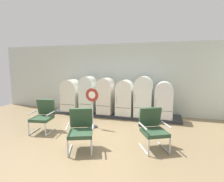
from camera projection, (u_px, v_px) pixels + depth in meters
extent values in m
cube|color=#85704F|center=(82.00, 147.00, 4.68)|extent=(12.00, 10.00, 0.05)
cube|color=beige|center=(118.00, 79.00, 7.94)|extent=(11.76, 0.12, 2.99)
cube|color=#47443F|center=(118.00, 52.00, 7.78)|extent=(11.76, 0.07, 0.06)
cube|color=#2A2E33|center=(114.00, 114.00, 7.54)|extent=(5.27, 0.95, 0.11)
cube|color=silver|center=(71.00, 99.00, 7.90)|extent=(0.71, 0.65, 1.00)
cylinder|color=silver|center=(71.00, 88.00, 7.84)|extent=(0.71, 0.64, 0.71)
cube|color=#383838|center=(67.00, 105.00, 7.62)|extent=(0.65, 0.01, 0.01)
cylinder|color=silver|center=(61.00, 97.00, 7.65)|extent=(0.02, 0.02, 0.28)
cube|color=silver|center=(88.00, 98.00, 7.65)|extent=(0.59, 0.62, 1.21)
cylinder|color=silver|center=(88.00, 84.00, 7.56)|extent=(0.59, 0.61, 0.59)
cube|color=#383838|center=(85.00, 104.00, 7.38)|extent=(0.55, 0.01, 0.01)
cylinder|color=silver|center=(90.00, 96.00, 7.25)|extent=(0.02, 0.02, 0.28)
cube|color=silver|center=(106.00, 99.00, 7.45)|extent=(0.61, 0.66, 1.15)
cylinder|color=silver|center=(106.00, 86.00, 7.37)|extent=(0.61, 0.64, 0.61)
cube|color=#383838|center=(103.00, 106.00, 7.16)|extent=(0.56, 0.01, 0.01)
cylinder|color=silver|center=(97.00, 97.00, 7.17)|extent=(0.02, 0.02, 0.28)
cube|color=silver|center=(125.00, 101.00, 7.21)|extent=(0.64, 0.62, 1.07)
cylinder|color=silver|center=(125.00, 88.00, 7.13)|extent=(0.64, 0.61, 0.64)
cube|color=#383838|center=(123.00, 108.00, 6.94)|extent=(0.59, 0.01, 0.01)
cylinder|color=silver|center=(116.00, 99.00, 6.95)|extent=(0.02, 0.02, 0.28)
cube|color=white|center=(143.00, 101.00, 7.01)|extent=(0.67, 0.67, 1.21)
cylinder|color=white|center=(144.00, 85.00, 6.93)|extent=(0.67, 0.66, 0.67)
cube|color=#383838|center=(142.00, 108.00, 6.72)|extent=(0.61, 0.01, 0.01)
cylinder|color=silver|center=(135.00, 98.00, 6.74)|extent=(0.02, 0.02, 0.28)
cube|color=white|center=(164.00, 104.00, 6.80)|extent=(0.65, 0.64, 1.03)
cylinder|color=white|center=(164.00, 91.00, 6.72)|extent=(0.65, 0.63, 0.65)
cube|color=#383838|center=(163.00, 111.00, 6.51)|extent=(0.60, 0.01, 0.01)
cylinder|color=silver|center=(156.00, 102.00, 6.54)|extent=(0.02, 0.02, 0.28)
cylinder|color=silver|center=(35.00, 131.00, 5.68)|extent=(0.14, 0.64, 0.04)
cylinder|color=silver|center=(29.00, 129.00, 5.36)|extent=(0.05, 0.05, 0.37)
cylinder|color=silver|center=(50.00, 132.00, 5.61)|extent=(0.14, 0.64, 0.04)
cylinder|color=silver|center=(45.00, 130.00, 5.29)|extent=(0.05, 0.05, 0.37)
cube|color=#2B472E|center=(42.00, 119.00, 5.58)|extent=(0.65, 0.66, 0.09)
cube|color=#2B472E|center=(46.00, 107.00, 5.85)|extent=(0.59, 0.26, 0.52)
cylinder|color=silver|center=(32.00, 113.00, 5.60)|extent=(0.12, 0.52, 0.04)
cylinder|color=silver|center=(51.00, 113.00, 5.52)|extent=(0.12, 0.52, 0.04)
cylinder|color=silver|center=(144.00, 149.00, 4.44)|extent=(0.33, 0.59, 0.04)
cylinder|color=silver|center=(149.00, 148.00, 4.13)|extent=(0.05, 0.05, 0.37)
cylinder|color=silver|center=(164.00, 148.00, 4.54)|extent=(0.33, 0.59, 0.04)
cylinder|color=silver|center=(170.00, 146.00, 4.22)|extent=(0.05, 0.05, 0.37)
cube|color=#2B472E|center=(154.00, 132.00, 4.43)|extent=(0.77, 0.78, 0.09)
cube|color=#2B472E|center=(150.00, 117.00, 4.69)|extent=(0.59, 0.42, 0.52)
cylinder|color=silver|center=(143.00, 126.00, 4.35)|extent=(0.27, 0.48, 0.04)
cylinder|color=silver|center=(166.00, 124.00, 4.46)|extent=(0.27, 0.48, 0.04)
cylinder|color=silver|center=(70.00, 150.00, 4.40)|extent=(0.27, 0.61, 0.04)
cylinder|color=silver|center=(68.00, 149.00, 4.08)|extent=(0.05, 0.05, 0.37)
cylinder|color=silver|center=(92.00, 149.00, 4.44)|extent=(0.27, 0.61, 0.04)
cylinder|color=silver|center=(91.00, 148.00, 4.12)|extent=(0.05, 0.05, 0.37)
cube|color=#2B472E|center=(80.00, 134.00, 4.36)|extent=(0.74, 0.75, 0.09)
cube|color=#2B472E|center=(81.00, 118.00, 4.63)|extent=(0.59, 0.37, 0.52)
cylinder|color=silver|center=(67.00, 126.00, 4.31)|extent=(0.23, 0.50, 0.04)
cylinder|color=silver|center=(93.00, 126.00, 4.36)|extent=(0.23, 0.50, 0.04)
cylinder|color=#2D2D30|center=(93.00, 127.00, 6.12)|extent=(0.32, 0.32, 0.03)
cylinder|color=silver|center=(93.00, 111.00, 6.05)|extent=(0.04, 0.04, 1.08)
cylinder|color=maroon|center=(92.00, 95.00, 5.95)|extent=(0.44, 0.02, 0.44)
cylinder|color=white|center=(92.00, 95.00, 5.93)|extent=(0.24, 0.00, 0.24)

